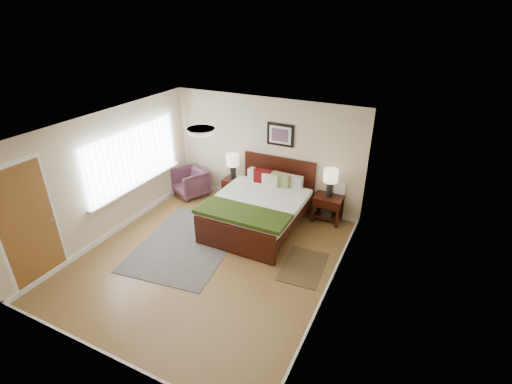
# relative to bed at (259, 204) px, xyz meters

# --- Properties ---
(floor) EXTENTS (5.00, 5.00, 0.00)m
(floor) POSITION_rel_bed_xyz_m (-0.35, -1.41, -0.55)
(floor) COLOR olive
(floor) RESTS_ON ground
(back_wall) EXTENTS (4.50, 0.04, 2.50)m
(back_wall) POSITION_rel_bed_xyz_m (-0.35, 1.09, 0.70)
(back_wall) COLOR beige
(back_wall) RESTS_ON ground
(front_wall) EXTENTS (4.50, 0.04, 2.50)m
(front_wall) POSITION_rel_bed_xyz_m (-0.35, -3.91, 0.70)
(front_wall) COLOR beige
(front_wall) RESTS_ON ground
(left_wall) EXTENTS (0.04, 5.00, 2.50)m
(left_wall) POSITION_rel_bed_xyz_m (-2.60, -1.41, 0.70)
(left_wall) COLOR beige
(left_wall) RESTS_ON ground
(right_wall) EXTENTS (0.04, 5.00, 2.50)m
(right_wall) POSITION_rel_bed_xyz_m (1.90, -1.41, 0.70)
(right_wall) COLOR beige
(right_wall) RESTS_ON ground
(ceiling) EXTENTS (4.50, 5.00, 0.02)m
(ceiling) POSITION_rel_bed_xyz_m (-0.35, -1.41, 1.95)
(ceiling) COLOR white
(ceiling) RESTS_ON back_wall
(window) EXTENTS (0.11, 2.72, 1.32)m
(window) POSITION_rel_bed_xyz_m (-2.55, -0.71, 0.83)
(window) COLOR silver
(window) RESTS_ON left_wall
(door) EXTENTS (0.06, 1.00, 2.18)m
(door) POSITION_rel_bed_xyz_m (-2.58, -3.16, 0.52)
(door) COLOR silver
(door) RESTS_ON ground
(ceil_fixture) EXTENTS (0.44, 0.44, 0.08)m
(ceil_fixture) POSITION_rel_bed_xyz_m (-0.35, -1.41, 1.92)
(ceil_fixture) COLOR white
(ceil_fixture) RESTS_ON ceiling
(bed) EXTENTS (1.82, 2.21, 1.19)m
(bed) POSITION_rel_bed_xyz_m (0.00, 0.00, 0.00)
(bed) COLOR #341007
(bed) RESTS_ON ground
(wall_art) EXTENTS (0.62, 0.05, 0.50)m
(wall_art) POSITION_rel_bed_xyz_m (0.00, 1.06, 1.17)
(wall_art) COLOR black
(wall_art) RESTS_ON back_wall
(nightstand_left) EXTENTS (0.45, 0.40, 0.53)m
(nightstand_left) POSITION_rel_bed_xyz_m (-1.09, 0.84, -0.13)
(nightstand_left) COLOR #341007
(nightstand_left) RESTS_ON ground
(nightstand_right) EXTENTS (0.60, 0.45, 0.59)m
(nightstand_right) POSITION_rel_bed_xyz_m (1.24, 0.85, -0.19)
(nightstand_right) COLOR #341007
(nightstand_right) RESTS_ON ground
(lamp_left) EXTENTS (0.30, 0.30, 0.61)m
(lamp_left) POSITION_rel_bed_xyz_m (-1.09, 0.86, 0.40)
(lamp_left) COLOR black
(lamp_left) RESTS_ON nightstand_left
(lamp_right) EXTENTS (0.30, 0.30, 0.61)m
(lamp_right) POSITION_rel_bed_xyz_m (1.24, 0.86, 0.46)
(lamp_right) COLOR black
(lamp_right) RESTS_ON nightstand_right
(armchair) EXTENTS (0.98, 0.99, 0.67)m
(armchair) POSITION_rel_bed_xyz_m (-2.15, 0.59, -0.21)
(armchair) COLOR brown
(armchair) RESTS_ON ground
(rug_persian) EXTENTS (2.04, 2.66, 0.01)m
(rug_persian) POSITION_rel_bed_xyz_m (-1.00, -1.22, -0.54)
(rug_persian) COLOR #0C173C
(rug_persian) RESTS_ON ground
(rug_navy) EXTENTS (0.79, 1.12, 0.01)m
(rug_navy) POSITION_rel_bed_xyz_m (1.32, -0.90, -0.54)
(rug_navy) COLOR black
(rug_navy) RESTS_ON ground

